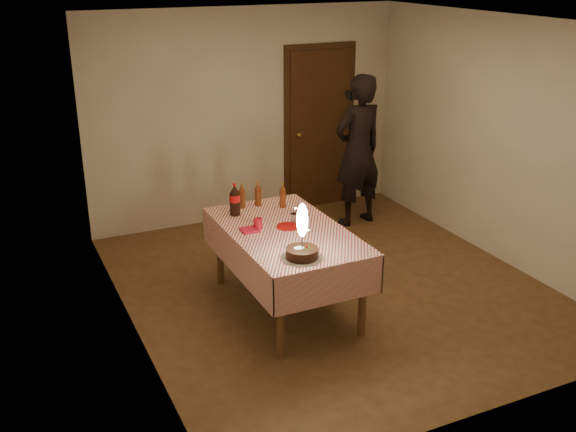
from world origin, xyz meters
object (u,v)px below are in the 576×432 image
object	(u,v)px
amber_bottle_mid	(258,194)
red_plate	(288,227)
birthday_cake	(302,245)
red_cup	(258,224)
amber_bottle_right	(283,196)
cola_bottle	(235,200)
photographer	(358,151)
amber_bottle_left	(242,196)
dining_table	(286,240)
clear_cup	(294,218)

from	to	relation	value
amber_bottle_mid	red_plate	bearing A→B (deg)	-87.64
birthday_cake	red_cup	xyz separation A→B (m)	(-0.08, 0.75, -0.07)
birthday_cake	red_plate	world-z (taller)	birthday_cake
amber_bottle_right	amber_bottle_mid	size ratio (longest dim) A/B	1.00
red_cup	cola_bottle	size ratio (longest dim) A/B	0.31
cola_bottle	photographer	xyz separation A→B (m)	(2.00, 1.07, -0.02)
red_cup	photographer	bearing A→B (deg)	37.55
amber_bottle_left	amber_bottle_right	bearing A→B (deg)	-22.93
birthday_cake	amber_bottle_left	world-z (taller)	birthday_cake
dining_table	clear_cup	size ratio (longest dim) A/B	19.11
red_plate	photographer	world-z (taller)	photographer
birthday_cake	red_plate	size ratio (longest dim) A/B	2.19
birthday_cake	red_cup	size ratio (longest dim) A/B	4.83
red_cup	clear_cup	xyz separation A→B (m)	(0.37, -0.00, -0.01)
red_plate	amber_bottle_right	xyz separation A→B (m)	(0.18, 0.50, 0.11)
photographer	amber_bottle_left	bearing A→B (deg)	-153.95
amber_bottle_mid	amber_bottle_left	bearing A→B (deg)	177.58
birthday_cake	amber_bottle_left	distance (m)	1.33
red_plate	red_cup	distance (m)	0.28
clear_cup	amber_bottle_mid	xyz separation A→B (m)	(-0.13, 0.57, 0.07)
dining_table	amber_bottle_right	world-z (taller)	amber_bottle_right
amber_bottle_right	dining_table	bearing A→B (deg)	-112.11
amber_bottle_left	cola_bottle	bearing A→B (deg)	-130.89
dining_table	amber_bottle_mid	bearing A→B (deg)	88.30
cola_bottle	amber_bottle_right	distance (m)	0.51
birthday_cake	photographer	distance (m)	2.91
red_cup	photographer	size ratio (longest dim) A/B	0.05
amber_bottle_left	amber_bottle_mid	xyz separation A→B (m)	(0.17, -0.01, 0.00)
clear_cup	cola_bottle	distance (m)	0.61
amber_bottle_mid	photographer	bearing A→B (deg)	28.42
clear_cup	red_cup	bearing A→B (deg)	179.87
cola_bottle	dining_table	bearing A→B (deg)	-62.98
red_plate	red_cup	size ratio (longest dim) A/B	2.20
clear_cup	dining_table	bearing A→B (deg)	-139.53
photographer	red_cup	bearing A→B (deg)	-142.45
birthday_cake	amber_bottle_mid	size ratio (longest dim) A/B	1.89
clear_cup	amber_bottle_left	bearing A→B (deg)	116.99
dining_table	red_cup	world-z (taller)	red_cup
cola_bottle	photographer	size ratio (longest dim) A/B	0.17
cola_bottle	amber_bottle_mid	size ratio (longest dim) A/B	1.25
photographer	amber_bottle_right	bearing A→B (deg)	-144.46
clear_cup	cola_bottle	bearing A→B (deg)	135.29
dining_table	photographer	size ratio (longest dim) A/B	0.93
dining_table	red_plate	xyz separation A→B (m)	(0.05, 0.05, 0.11)
amber_bottle_mid	photographer	world-z (taller)	photographer
amber_bottle_left	red_cup	bearing A→B (deg)	-97.20
red_plate	amber_bottle_left	world-z (taller)	amber_bottle_left
cola_bottle	amber_bottle_mid	world-z (taller)	cola_bottle
dining_table	red_plate	size ratio (longest dim) A/B	7.82
amber_bottle_mid	dining_table	bearing A→B (deg)	-91.70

